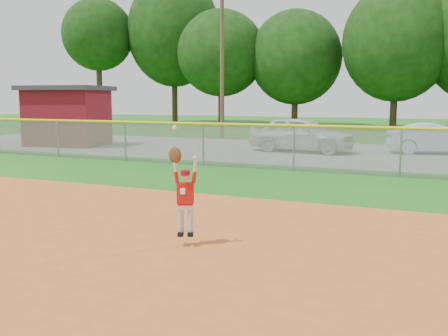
% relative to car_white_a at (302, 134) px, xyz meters
% --- Properties ---
extents(ground, '(120.00, 120.00, 0.00)m').
position_rel_car_white_a_xyz_m(ground, '(1.32, -15.84, -0.82)').
color(ground, '#1C6316').
rests_on(ground, ground).
extents(parking_strip, '(44.00, 10.00, 0.03)m').
position_rel_car_white_a_xyz_m(parking_strip, '(1.32, 0.16, -0.81)').
color(parking_strip, gray).
rests_on(parking_strip, ground).
extents(car_white_a, '(4.78, 2.24, 1.58)m').
position_rel_car_white_a_xyz_m(car_white_a, '(0.00, 0.00, 0.00)').
color(car_white_a, silver).
rests_on(car_white_a, parking_strip).
extents(car_blue, '(4.19, 2.20, 1.31)m').
position_rel_car_white_a_xyz_m(car_blue, '(5.50, 1.54, -0.13)').
color(car_blue, '#9AC5E5').
rests_on(car_blue, parking_strip).
extents(utility_shed, '(4.51, 3.79, 3.02)m').
position_rel_car_white_a_xyz_m(utility_shed, '(-11.69, -1.79, 0.72)').
color(utility_shed, maroon).
rests_on(utility_shed, ground).
extents(outfield_fence, '(40.06, 0.10, 1.55)m').
position_rel_car_white_a_xyz_m(outfield_fence, '(1.32, -5.84, 0.06)').
color(outfield_fence, gray).
rests_on(outfield_fence, ground).
extents(power_lines, '(19.40, 0.24, 9.00)m').
position_rel_car_white_a_xyz_m(power_lines, '(2.32, 6.16, 3.86)').
color(power_lines, '#4C3823').
rests_on(power_lines, ground).
extents(tree_line, '(62.37, 13.00, 14.43)m').
position_rel_car_white_a_xyz_m(tree_line, '(2.28, 22.06, 6.71)').
color(tree_line, '#422D1C').
rests_on(tree_line, ground).
extents(ballplayer, '(0.46, 0.27, 1.75)m').
position_rel_car_white_a_xyz_m(ballplayer, '(2.14, -14.91, 0.09)').
color(ballplayer, silver).
rests_on(ballplayer, ground).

